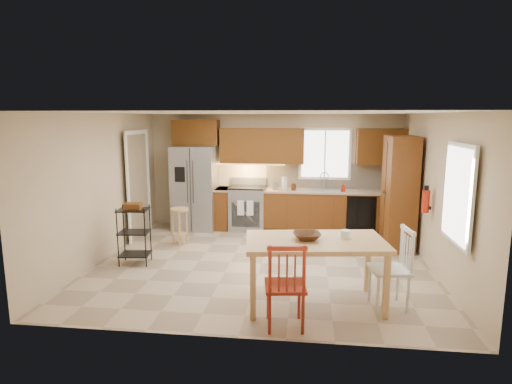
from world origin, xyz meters
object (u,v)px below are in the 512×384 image
object	(u,v)px
range_stove	(248,209)
table_jar	(346,236)
fire_extinguisher	(426,201)
bar_stool	(180,226)
utility_cart	(134,235)
refrigerator	(195,188)
chair_white	(389,268)
soap_bottle	(343,187)
table_bowl	(307,240)
pantry	(399,193)
chair_red	(285,284)
dining_table	(315,273)

from	to	relation	value
range_stove	table_jar	size ratio (longest dim) A/B	5.34
fire_extinguisher	bar_stool	distance (m)	4.45
utility_cart	refrigerator	bearing A→B (deg)	73.56
fire_extinguisher	chair_white	world-z (taller)	fire_extinguisher
soap_bottle	table_bowl	world-z (taller)	soap_bottle
soap_bottle	pantry	world-z (taller)	pantry
range_stove	table_jar	world-z (taller)	table_jar
refrigerator	pantry	bearing A→B (deg)	-12.62
range_stove	bar_stool	world-z (taller)	range_stove
soap_bottle	utility_cart	bearing A→B (deg)	-146.61
range_stove	fire_extinguisher	bearing A→B (deg)	-32.62
chair_white	table_bowl	xyz separation A→B (m)	(-1.06, -0.05, 0.35)
soap_bottle	chair_red	bearing A→B (deg)	-102.89
dining_table	bar_stool	xyz separation A→B (m)	(-2.55, 2.42, -0.08)
pantry	dining_table	size ratio (longest dim) A/B	1.18
soap_bottle	table_jar	bearing A→B (deg)	-93.86
fire_extinguisher	dining_table	size ratio (longest dim) A/B	0.20
range_stove	chair_white	xyz separation A→B (m)	(2.36, -3.64, 0.06)
pantry	utility_cart	size ratio (longest dim) A/B	2.14
soap_bottle	dining_table	size ratio (longest dim) A/B	0.11
soap_bottle	bar_stool	xyz separation A→B (m)	(-3.18, -1.19, -0.64)
refrigerator	bar_stool	distance (m)	1.34
table_bowl	utility_cart	size ratio (longest dim) A/B	0.37
range_stove	table_bowl	bearing A→B (deg)	-70.67
pantry	table_jar	world-z (taller)	pantry
soap_bottle	dining_table	bearing A→B (deg)	-99.82
range_stove	dining_table	size ratio (longest dim) A/B	0.52
soap_bottle	utility_cart	xyz separation A→B (m)	(-3.59, -2.37, -0.50)
refrigerator	soap_bottle	size ratio (longest dim) A/B	9.53
refrigerator	utility_cart	size ratio (longest dim) A/B	1.85
pantry	chair_white	size ratio (longest dim) A/B	2.01
range_stove	pantry	size ratio (longest dim) A/B	0.44
soap_bottle	fire_extinguisher	size ratio (longest dim) A/B	0.53
soap_bottle	chair_white	size ratio (longest dim) A/B	0.18
soap_bottle	pantry	xyz separation A→B (m)	(0.95, -0.90, 0.05)
table_jar	utility_cart	bearing A→B (deg)	161.42
table_bowl	utility_cart	world-z (taller)	utility_cart
refrigerator	dining_table	xyz separation A→B (m)	(2.56, -3.63, -0.48)
range_stove	fire_extinguisher	world-z (taller)	fire_extinguisher
refrigerator	fire_extinguisher	distance (m)	4.76
range_stove	table_bowl	distance (m)	3.93
soap_bottle	table_jar	size ratio (longest dim) A/B	1.11
soap_bottle	bar_stool	distance (m)	3.45
soap_bottle	range_stove	bearing A→B (deg)	177.60
soap_bottle	fire_extinguisher	xyz separation A→B (m)	(1.15, -1.95, 0.10)
pantry	dining_table	xyz separation A→B (m)	(-1.57, -2.71, -0.62)
dining_table	utility_cart	distance (m)	3.22
fire_extinguisher	chair_red	distance (m)	3.19
chair_red	chair_white	world-z (taller)	same
fire_extinguisher	dining_table	world-z (taller)	fire_extinguisher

